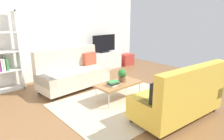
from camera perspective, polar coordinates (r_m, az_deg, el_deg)
The scene contains 15 objects.
ground_plane at distance 4.77m, azimuth 2.11°, elevation -8.75°, with size 7.68×7.68×0.00m, color brown.
wall_far at distance 6.68m, azimuth -14.79°, elevation 10.67°, with size 6.40×0.12×2.90m, color white.
area_rug at distance 4.65m, azimuth 3.14°, elevation -9.39°, with size 2.90×2.20×0.01m, color beige.
couch_beige at distance 5.52m, azimuth -11.25°, elevation -0.75°, with size 1.95×0.97×1.10m.
couch_green at distance 4.04m, azimuth 18.99°, elevation -7.49°, with size 1.97×1.01×1.10m.
coffee_table at distance 4.66m, azimuth 1.92°, elevation -4.14°, with size 1.10×0.56×0.42m.
tv_console at distance 7.39m, azimuth -2.34°, elevation 2.73°, with size 1.40×0.44×0.64m, color silver.
tv at distance 7.26m, azimuth -2.29°, elevation 7.57°, with size 1.00×0.20×0.64m.
storage_trunk at distance 8.07m, azimuth 4.20°, elevation 3.07°, with size 0.52×0.40×0.44m, color #B2382D.
potted_plant at distance 4.72m, azimuth 2.95°, elevation -1.48°, with size 0.20×0.20×0.31m.
table_book_0 at distance 4.50m, azimuth 0.32°, elevation -4.30°, with size 0.24×0.18×0.03m, color silver.
table_book_1 at distance 4.49m, azimuth 0.32°, elevation -3.89°, with size 0.24×0.18×0.04m, color #262626.
table_book_2 at distance 4.48m, azimuth 0.32°, elevation -3.46°, with size 0.24×0.18×0.03m, color #3F8C4C.
vase_0 at distance 7.01m, azimuth -6.32°, elevation 5.18°, with size 0.09×0.09×0.14m, color #4C72B2.
bottle_0 at distance 7.02m, azimuth -4.94°, elevation 5.63°, with size 0.06×0.06×0.23m, color #262626.
Camera 1 is at (-3.00, -3.14, 1.97)m, focal length 31.58 mm.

